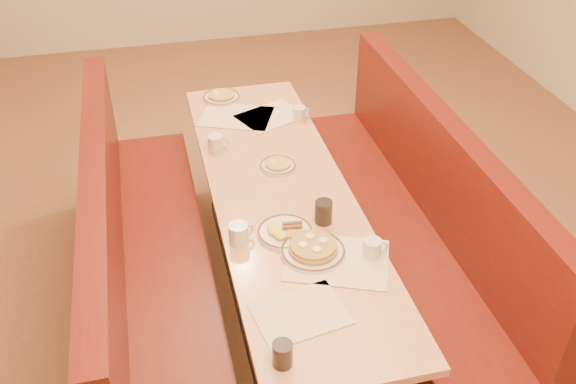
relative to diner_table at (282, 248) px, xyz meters
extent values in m
plane|color=#9E6647|center=(0.00, 0.00, -0.37)|extent=(8.00, 8.00, 0.00)
cube|color=black|center=(0.00, 0.00, -0.34)|extent=(0.55, 1.88, 0.06)
cube|color=black|center=(0.00, 0.00, -0.02)|extent=(0.15, 1.75, 0.71)
cube|color=#E6946A|center=(0.00, 0.00, 0.36)|extent=(0.70, 2.50, 0.04)
cube|color=#4C3326|center=(-0.68, 0.00, -0.27)|extent=(0.55, 2.50, 0.20)
cube|color=#5D160F|center=(-0.68, 0.00, 0.00)|extent=(0.55, 2.50, 0.16)
cube|color=#5D160F|center=(-0.89, 0.00, 0.38)|extent=(0.12, 2.50, 0.60)
cube|color=#4C3326|center=(0.68, 0.00, -0.27)|extent=(0.55, 2.50, 0.20)
cube|color=#5D160F|center=(0.68, 0.00, 0.00)|extent=(0.55, 2.50, 0.16)
cube|color=#5D160F|center=(0.89, 0.00, 0.38)|extent=(0.12, 2.50, 0.60)
cube|color=beige|center=(-0.12, -0.85, 0.38)|extent=(0.40, 0.33, 0.00)
cube|color=beige|center=(0.12, -0.58, 0.38)|extent=(0.55, 0.48, 0.00)
cube|color=beige|center=(-0.09, 0.84, 0.38)|extent=(0.51, 0.46, 0.00)
cube|color=beige|center=(0.12, 0.80, 0.38)|extent=(0.46, 0.41, 0.00)
cylinder|color=beige|center=(0.03, -0.50, 0.39)|extent=(0.30, 0.30, 0.02)
torus|color=brown|center=(0.03, -0.50, 0.39)|extent=(0.29, 0.29, 0.01)
cylinder|color=#B59041|center=(0.03, -0.50, 0.41)|extent=(0.22, 0.22, 0.02)
cylinder|color=#B59041|center=(0.03, -0.50, 0.42)|extent=(0.21, 0.21, 0.02)
cylinder|color=#FCEFA5|center=(0.08, -0.50, 0.44)|extent=(0.04, 0.04, 0.01)
cylinder|color=#FCEFA5|center=(0.03, -0.46, 0.44)|extent=(0.04, 0.04, 0.01)
cylinder|color=#FCEFA5|center=(-0.02, -0.51, 0.44)|extent=(0.04, 0.04, 0.01)
cylinder|color=#FCEFA5|center=(0.03, -0.55, 0.44)|extent=(0.04, 0.04, 0.01)
cylinder|color=beige|center=(-0.06, -0.34, 0.38)|extent=(0.26, 0.26, 0.02)
torus|color=brown|center=(-0.06, -0.34, 0.39)|extent=(0.26, 0.26, 0.01)
ellipsoid|color=#FEF640|center=(-0.11, -0.34, 0.41)|extent=(0.07, 0.07, 0.04)
ellipsoid|color=#FEF640|center=(-0.09, -0.38, 0.41)|extent=(0.06, 0.06, 0.03)
ellipsoid|color=#FEF640|center=(-0.11, -0.30, 0.41)|extent=(0.05, 0.05, 0.03)
cylinder|color=brown|center=(-0.02, -0.33, 0.40)|extent=(0.10, 0.03, 0.02)
cylinder|color=brown|center=(-0.02, -0.30, 0.40)|extent=(0.10, 0.03, 0.02)
cube|color=#B77639|center=(-0.02, -0.39, 0.40)|extent=(0.09, 0.08, 0.02)
cylinder|color=beige|center=(0.03, 0.23, 0.38)|extent=(0.20, 0.20, 0.01)
torus|color=brown|center=(0.03, 0.23, 0.39)|extent=(0.20, 0.20, 0.01)
cylinder|color=gold|center=(0.03, 0.23, 0.40)|extent=(0.14, 0.14, 0.01)
ellipsoid|color=#FEF640|center=(0.01, 0.25, 0.41)|extent=(0.04, 0.04, 0.02)
cylinder|color=beige|center=(-0.14, 1.10, 0.38)|extent=(0.24, 0.24, 0.02)
torus|color=brown|center=(-0.14, 1.10, 0.39)|extent=(0.24, 0.24, 0.01)
cylinder|color=gold|center=(-0.14, 1.10, 0.40)|extent=(0.17, 0.17, 0.02)
ellipsoid|color=#FEF640|center=(-0.17, 1.12, 0.41)|extent=(0.05, 0.05, 0.03)
cylinder|color=beige|center=(0.28, -0.58, 0.42)|extent=(0.08, 0.08, 0.09)
torus|color=beige|center=(0.32, -0.58, 0.42)|extent=(0.06, 0.02, 0.06)
cylinder|color=black|center=(0.28, -0.58, 0.46)|extent=(0.07, 0.07, 0.01)
cylinder|color=beige|center=(-0.28, -0.35, 0.42)|extent=(0.09, 0.09, 0.10)
torus|color=beige|center=(-0.23, -0.33, 0.42)|extent=(0.07, 0.04, 0.07)
cylinder|color=black|center=(-0.28, -0.35, 0.47)|extent=(0.08, 0.08, 0.01)
cylinder|color=beige|center=(0.28, 0.72, 0.42)|extent=(0.08, 0.08, 0.08)
torus|color=beige|center=(0.32, 0.73, 0.42)|extent=(0.06, 0.03, 0.06)
cylinder|color=black|center=(0.28, 0.72, 0.45)|extent=(0.07, 0.07, 0.01)
cylinder|color=beige|center=(-0.26, 0.48, 0.42)|extent=(0.09, 0.09, 0.09)
torus|color=beige|center=(-0.22, 0.49, 0.42)|extent=(0.07, 0.02, 0.07)
cylinder|color=black|center=(-0.26, 0.48, 0.46)|extent=(0.07, 0.07, 0.01)
cylinder|color=black|center=(-0.25, -1.08, 0.43)|extent=(0.07, 0.07, 0.10)
cylinder|color=silver|center=(-0.25, -1.08, 0.43)|extent=(0.08, 0.08, 0.11)
cylinder|color=black|center=(0.14, -0.29, 0.43)|extent=(0.08, 0.08, 0.11)
cylinder|color=silver|center=(0.14, -0.29, 0.43)|extent=(0.08, 0.08, 0.12)
camera|label=1|loc=(-0.60, -2.61, 2.26)|focal=40.00mm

